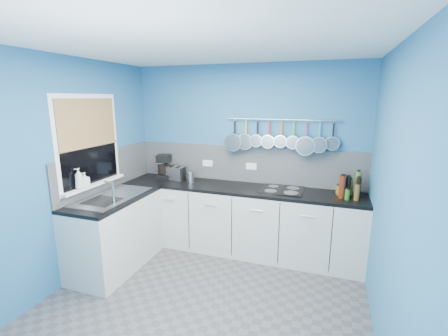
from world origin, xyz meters
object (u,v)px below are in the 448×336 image
Objects in this scene: soap_bottle_a at (79,179)px; hob at (282,190)px; paper_towel at (161,169)px; canister at (191,177)px; coffee_maker at (163,167)px; toaster at (175,173)px; soap_bottle_b at (85,180)px.

soap_bottle_a reaches higher than hob.
canister is at bearing -7.53° from paper_towel.
soap_bottle_a is at bearing -119.85° from coffee_maker.
soap_bottle_a is 1.37m from toaster.
paper_towel reaches higher than hob.
toaster reaches higher than canister.
coffee_maker is (0.05, -0.02, 0.04)m from paper_towel.
soap_bottle_a reaches higher than soap_bottle_b.
soap_bottle_b is 0.60× the size of toaster.
soap_bottle_a is at bearing -124.49° from canister.
canister is (0.46, -0.05, -0.10)m from coffee_maker.
soap_bottle_a is 1.68× the size of canister.
canister is (0.51, -0.07, -0.06)m from paper_towel.
soap_bottle_b is 1.22m from paper_towel.
paper_towel is at bearing 172.47° from canister.
soap_bottle_a is 2.43m from hob.
toaster is 1.56m from hob.
coffee_maker is at bearing 72.64° from soap_bottle_b.
soap_bottle_b is at bearing 90.00° from soap_bottle_a.
soap_bottle_a is 1.30m from paper_towel.
coffee_maker reaches higher than soap_bottle_b.
coffee_maker is 0.66× the size of hob.
soap_bottle_b is at bearing -152.35° from hob.
coffee_maker is at bearing -21.67° from paper_towel.
paper_towel is 0.07m from coffee_maker.
soap_bottle_a is at bearing -102.68° from toaster.
coffee_maker is at bearing 178.30° from hob.
soap_bottle_a is 0.46× the size of hob.
toaster is (0.19, 0.01, -0.08)m from coffee_maker.
soap_bottle_a is 0.09m from soap_bottle_b.
soap_bottle_b is (0.00, 0.09, -0.03)m from soap_bottle_a.
paper_towel is 0.52m from canister.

